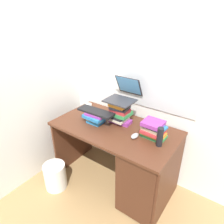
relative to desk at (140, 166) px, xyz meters
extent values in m
plane|color=#9E7A4C|center=(-0.34, 0.03, -0.42)|extent=(6.00, 6.00, 0.00)
cube|color=white|center=(-0.34, 0.43, 0.88)|extent=(6.00, 0.05, 2.60)
cube|color=silver|center=(-0.07, 0.40, 0.90)|extent=(0.90, 0.01, 0.80)
cube|color=silver|center=(-1.24, 0.03, 0.88)|extent=(0.05, 6.00, 2.60)
cube|color=#4C2819|center=(-0.34, 0.03, 0.33)|extent=(1.35, 0.72, 0.03)
cube|color=#4C2819|center=(-1.00, 0.03, -0.05)|extent=(0.02, 0.66, 0.74)
cube|color=#4C2819|center=(0.32, 0.03, -0.05)|extent=(0.02, 0.66, 0.74)
cube|color=#442416|center=(0.11, -0.01, -0.05)|extent=(0.40, 0.61, 0.70)
cube|color=#8C338C|center=(-0.35, 0.15, 0.37)|extent=(0.24, 0.14, 0.04)
cube|color=beige|center=(-0.36, 0.13, 0.40)|extent=(0.19, 0.18, 0.03)
cube|color=black|center=(-0.37, 0.13, 0.43)|extent=(0.17, 0.16, 0.03)
cube|color=#338C4C|center=(-0.35, 0.15, 0.47)|extent=(0.22, 0.19, 0.04)
cube|color=#B22D33|center=(-0.35, 0.13, 0.51)|extent=(0.20, 0.14, 0.04)
cube|color=black|center=(-0.35, 0.13, 0.54)|extent=(0.20, 0.18, 0.03)
cube|color=orange|center=(-0.36, 0.14, 0.57)|extent=(0.18, 0.18, 0.03)
cube|color=#338C4C|center=(-0.35, 0.15, 0.60)|extent=(0.21, 0.19, 0.02)
cube|color=#2672B2|center=(-0.57, -0.01, 0.36)|extent=(0.17, 0.16, 0.03)
cube|color=gray|center=(-0.58, -0.01, 0.40)|extent=(0.19, 0.14, 0.04)
cube|color=#2672B2|center=(-0.57, -0.02, 0.43)|extent=(0.25, 0.19, 0.03)
cube|color=#8C338C|center=(-0.56, -0.02, 0.46)|extent=(0.22, 0.16, 0.03)
cube|color=#338C4C|center=(0.08, 0.10, 0.36)|extent=(0.24, 0.15, 0.03)
cube|color=orange|center=(0.07, 0.09, 0.40)|extent=(0.24, 0.15, 0.03)
cube|color=#B22D33|center=(0.08, 0.08, 0.43)|extent=(0.21, 0.18, 0.03)
cube|color=gray|center=(0.07, 0.08, 0.46)|extent=(0.21, 0.16, 0.03)
cube|color=#2672B2|center=(0.08, 0.08, 0.49)|extent=(0.25, 0.15, 0.02)
cube|color=#8C338C|center=(0.07, 0.07, 0.52)|extent=(0.19, 0.18, 0.04)
cube|color=#2D2D33|center=(-0.36, 0.14, 0.62)|extent=(0.30, 0.25, 0.01)
cube|color=#2D2D33|center=(-0.36, 0.32, 0.73)|extent=(0.30, 0.12, 0.22)
cube|color=#59A5E5|center=(-0.36, 0.31, 0.74)|extent=(0.27, 0.10, 0.19)
cube|color=black|center=(-0.57, -0.01, 0.49)|extent=(0.42, 0.15, 0.02)
ellipsoid|color=#A5A8AD|center=(-0.07, -0.02, 0.37)|extent=(0.06, 0.10, 0.04)
cylinder|color=white|center=(-0.82, 0.15, 0.40)|extent=(0.08, 0.08, 0.10)
torus|color=white|center=(-0.77, 0.15, 0.40)|extent=(0.05, 0.01, 0.05)
cylinder|color=black|center=(0.18, 0.00, 0.45)|extent=(0.06, 0.06, 0.19)
cylinder|color=silver|center=(-0.85, -0.46, -0.26)|extent=(0.25, 0.25, 0.32)
camera|label=1|loc=(0.73, -1.52, 1.50)|focal=32.73mm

